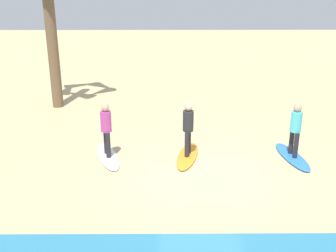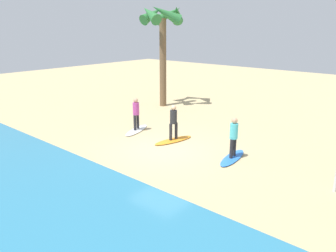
{
  "view_description": "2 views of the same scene",
  "coord_description": "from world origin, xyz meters",
  "px_view_note": "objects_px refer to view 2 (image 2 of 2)",
  "views": [
    {
      "loc": [
        1.04,
        10.56,
        5.37
      ],
      "look_at": [
        0.96,
        -1.49,
        0.85
      ],
      "focal_mm": 44.51,
      "sensor_mm": 36.0,
      "label": 1
    },
    {
      "loc": [
        -8.97,
        10.14,
        5.14
      ],
      "look_at": [
        -0.46,
        0.29,
        1.21
      ],
      "focal_mm": 35.27,
      "sensor_mm": 36.0,
      "label": 2
    }
  ],
  "objects_px": {
    "surfboard_blue": "(232,158)",
    "surfboard_white": "(137,130)",
    "surfboard_orange": "(173,140)",
    "palm_tree": "(163,24)",
    "surfer_orange": "(173,120)",
    "surfer_white": "(136,111)",
    "surfer_blue": "(234,134)"
  },
  "relations": [
    {
      "from": "surfer_blue",
      "to": "surfer_white",
      "type": "height_order",
      "value": "same"
    },
    {
      "from": "surfer_white",
      "to": "palm_tree",
      "type": "distance_m",
      "value": 7.21
    },
    {
      "from": "surfboard_blue",
      "to": "palm_tree",
      "type": "bearing_deg",
      "value": -130.56
    },
    {
      "from": "surfboard_orange",
      "to": "surfboard_white",
      "type": "relative_size",
      "value": 1.0
    },
    {
      "from": "surfer_orange",
      "to": "surfer_white",
      "type": "distance_m",
      "value": 2.44
    },
    {
      "from": "surfboard_white",
      "to": "surfer_white",
      "type": "xyz_separation_m",
      "value": [
        -0.0,
        0.0,
        0.99
      ]
    },
    {
      "from": "surfboard_white",
      "to": "surfer_white",
      "type": "height_order",
      "value": "surfer_white"
    },
    {
      "from": "surfboard_blue",
      "to": "surfer_blue",
      "type": "relative_size",
      "value": 1.28
    },
    {
      "from": "surfboard_orange",
      "to": "surfer_white",
      "type": "bearing_deg",
      "value": -77.3
    },
    {
      "from": "surfboard_orange",
      "to": "surfer_white",
      "type": "relative_size",
      "value": 1.28
    },
    {
      "from": "surfer_blue",
      "to": "palm_tree",
      "type": "bearing_deg",
      "value": -31.8
    },
    {
      "from": "surfboard_white",
      "to": "surfer_white",
      "type": "distance_m",
      "value": 0.99
    },
    {
      "from": "surfer_blue",
      "to": "surfer_orange",
      "type": "bearing_deg",
      "value": -1.52
    },
    {
      "from": "surfboard_orange",
      "to": "palm_tree",
      "type": "height_order",
      "value": "palm_tree"
    },
    {
      "from": "surfer_blue",
      "to": "surfboard_white",
      "type": "distance_m",
      "value": 5.71
    },
    {
      "from": "surfboard_orange",
      "to": "surfboard_white",
      "type": "height_order",
      "value": "same"
    },
    {
      "from": "surfer_orange",
      "to": "palm_tree",
      "type": "height_order",
      "value": "palm_tree"
    },
    {
      "from": "surfboard_blue",
      "to": "surfboard_orange",
      "type": "distance_m",
      "value": 3.19
    },
    {
      "from": "surfer_white",
      "to": "surfer_orange",
      "type": "bearing_deg",
      "value": -179.25
    },
    {
      "from": "surfboard_white",
      "to": "palm_tree",
      "type": "relative_size",
      "value": 0.32
    },
    {
      "from": "surfer_orange",
      "to": "palm_tree",
      "type": "bearing_deg",
      "value": -44.57
    },
    {
      "from": "surfboard_blue",
      "to": "surfboard_orange",
      "type": "height_order",
      "value": "same"
    },
    {
      "from": "surfboard_blue",
      "to": "surfboard_white",
      "type": "relative_size",
      "value": 1.0
    },
    {
      "from": "palm_tree",
      "to": "surfboard_white",
      "type": "bearing_deg",
      "value": 118.12
    },
    {
      "from": "surfboard_white",
      "to": "palm_tree",
      "type": "bearing_deg",
      "value": -170.6
    },
    {
      "from": "surfboard_white",
      "to": "palm_tree",
      "type": "height_order",
      "value": "palm_tree"
    },
    {
      "from": "surfboard_orange",
      "to": "palm_tree",
      "type": "bearing_deg",
      "value": -122.62
    },
    {
      "from": "surfer_orange",
      "to": "surfboard_white",
      "type": "height_order",
      "value": "surfer_orange"
    },
    {
      "from": "surfboard_orange",
      "to": "surfer_blue",
      "type": "bearing_deg",
      "value": 100.44
    },
    {
      "from": "surfboard_blue",
      "to": "surfboard_orange",
      "type": "xyz_separation_m",
      "value": [
        3.19,
        -0.08,
        0.0
      ]
    },
    {
      "from": "surfboard_blue",
      "to": "surfer_blue",
      "type": "height_order",
      "value": "surfer_blue"
    },
    {
      "from": "surfboard_orange",
      "to": "surfer_orange",
      "type": "height_order",
      "value": "surfer_orange"
    }
  ]
}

